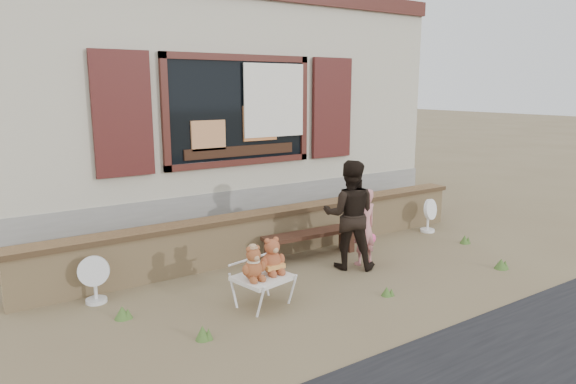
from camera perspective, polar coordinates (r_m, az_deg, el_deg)
ground at (r=6.83m, az=2.82°, el=-9.10°), size 80.00×80.00×0.00m
shopfront at (r=10.36m, az=-12.12°, el=9.06°), size 8.04×5.13×4.00m
brick_wall at (r=7.51m, az=-1.69°, el=-4.41°), size 7.10×0.36×0.67m
bench at (r=7.40m, az=2.55°, el=-5.20°), size 1.49×0.39×0.38m
folding_chair at (r=5.80m, az=-2.82°, el=-9.60°), size 0.66×0.61×0.35m
teddy_bear_left at (r=5.63m, az=-3.90°, el=-7.81°), size 0.33×0.30×0.39m
teddy_bear_right at (r=5.80m, az=-1.82°, el=-7.00°), size 0.36×0.33×0.42m
child at (r=7.12m, az=8.46°, el=-3.85°), size 0.40×0.27×1.07m
adult at (r=6.91m, az=6.85°, el=-2.52°), size 0.91×0.88×1.47m
fan_left at (r=6.28m, az=-20.68°, el=-9.03°), size 0.36×0.24×0.56m
fan_right at (r=8.99m, az=15.31°, el=-2.50°), size 0.37×0.24×0.57m
grass_tufts at (r=6.42m, az=6.38°, el=-9.92°), size 5.40×1.49×0.15m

